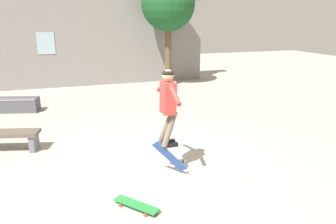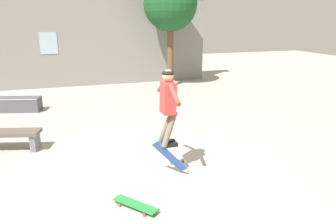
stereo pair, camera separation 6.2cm
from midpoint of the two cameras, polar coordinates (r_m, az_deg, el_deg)
The scene contains 8 objects.
ground_plane at distance 6.60m, azimuth -4.24°, elevation -10.07°, with size 40.00×40.00×0.00m, color #A39E93.
building_backdrop at distance 15.06m, azimuth -13.47°, elevation 13.06°, with size 11.25×0.52×5.66m.
tree_right at distance 14.39m, azimuth 0.55°, elevation 18.18°, with size 2.26×2.26×4.62m.
park_bench at distance 8.25m, azimuth -26.10°, elevation -3.84°, with size 1.54×0.83×0.46m.
skate_ledge at distance 11.74m, azimuth -26.16°, elevation 1.19°, with size 2.18×1.07×0.45m.
skater at distance 5.97m, azimuth 0.31°, elevation 1.89°, with size 0.35×1.24×1.44m.
skateboard_flipping at distance 6.23m, azimuth 0.59°, elevation -7.75°, with size 0.61×0.36×0.68m.
skateboard_resting at distance 5.38m, azimuth -5.36°, elevation -15.73°, with size 0.64×0.75×0.08m.
Camera 2 is at (-1.40, -5.76, 2.89)m, focal length 35.00 mm.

